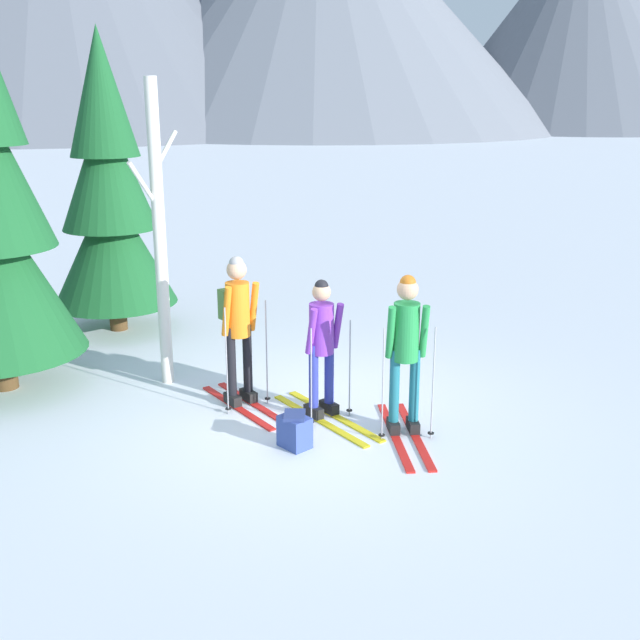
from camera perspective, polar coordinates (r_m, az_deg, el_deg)
name	(u,v)px	position (r m, az deg, el deg)	size (l,w,h in m)	color
ground_plane	(311,415)	(8.97, -0.71, -7.11)	(400.00, 400.00, 0.00)	white
skier_in_orange	(238,321)	(9.01, -6.15, -0.09)	(1.20, 1.46, 1.81)	red
skier_in_purple	(322,345)	(8.64, 0.16, -1.85)	(1.30, 1.58, 1.62)	yellow
skier_in_green	(406,345)	(8.23, 6.39, -1.87)	(0.61, 1.74, 1.78)	red
pine_tree_near	(109,198)	(12.14, -15.45, 8.78)	(1.89, 1.89, 4.56)	#51381E
birch_tree_tall	(159,235)	(9.67, -11.87, 6.24)	(0.49, 0.70, 3.79)	silver
backpack_on_snow_front	(295,430)	(8.14, -1.90, -8.22)	(0.40, 0.40, 0.38)	#384C99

